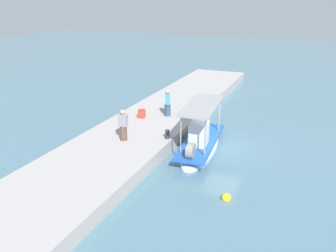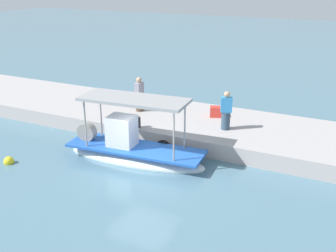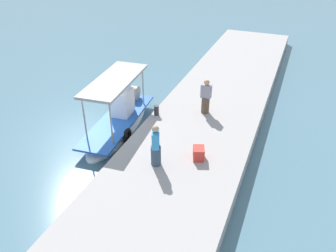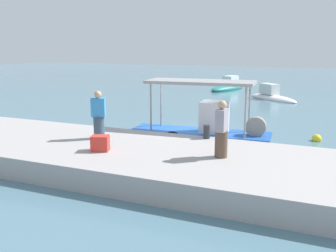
{
  "view_description": "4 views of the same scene",
  "coord_description": "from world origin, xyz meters",
  "px_view_note": "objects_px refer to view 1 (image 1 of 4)",
  "views": [
    {
      "loc": [
        17.89,
        4.43,
        8.04
      ],
      "look_at": [
        1.03,
        -2.82,
        1.19
      ],
      "focal_mm": 36.58,
      "sensor_mm": 36.0,
      "label": 1
    },
    {
      "loc": [
        -7.24,
        12.62,
        7.37
      ],
      "look_at": [
        0.59,
        -3.35,
        0.71
      ],
      "focal_mm": 44.06,
      "sensor_mm": 36.0,
      "label": 2
    },
    {
      "loc": [
        -11.79,
        -8.55,
        8.98
      ],
      "look_at": [
        0.61,
        -3.61,
        0.94
      ],
      "focal_mm": 36.9,
      "sensor_mm": 36.0,
      "label": 3
    },
    {
      "loc": [
        5.88,
        -15.76,
        4.08
      ],
      "look_at": [
        0.11,
        -2.43,
        1.03
      ],
      "focal_mm": 41.12,
      "sensor_mm": 36.0,
      "label": 4
    }
  ],
  "objects_px": {
    "mooring_bollard": "(167,134)",
    "cargo_crate": "(142,114)",
    "fisherman_near_bollard": "(123,126)",
    "marker_buoy": "(226,198)",
    "fisherman_by_crate": "(168,104)",
    "main_fishing_boat": "(200,143)"
  },
  "relations": [
    {
      "from": "main_fishing_boat",
      "to": "cargo_crate",
      "type": "distance_m",
      "value": 5.09
    },
    {
      "from": "fisherman_by_crate",
      "to": "cargo_crate",
      "type": "height_order",
      "value": "fisherman_by_crate"
    },
    {
      "from": "main_fishing_boat",
      "to": "marker_buoy",
      "type": "relative_size",
      "value": 14.77
    },
    {
      "from": "main_fishing_boat",
      "to": "cargo_crate",
      "type": "relative_size",
      "value": 11.15
    },
    {
      "from": "marker_buoy",
      "to": "fisherman_by_crate",
      "type": "bearing_deg",
      "value": -141.19
    },
    {
      "from": "fisherman_near_bollard",
      "to": "marker_buoy",
      "type": "bearing_deg",
      "value": 68.67
    },
    {
      "from": "cargo_crate",
      "to": "main_fishing_boat",
      "type": "bearing_deg",
      "value": 67.69
    },
    {
      "from": "fisherman_by_crate",
      "to": "marker_buoy",
      "type": "height_order",
      "value": "fisherman_by_crate"
    },
    {
      "from": "mooring_bollard",
      "to": "cargo_crate",
      "type": "distance_m",
      "value": 3.99
    },
    {
      "from": "main_fishing_boat",
      "to": "fisherman_near_bollard",
      "type": "height_order",
      "value": "main_fishing_boat"
    },
    {
      "from": "fisherman_near_bollard",
      "to": "marker_buoy",
      "type": "relative_size",
      "value": 4.21
    },
    {
      "from": "mooring_bollard",
      "to": "marker_buoy",
      "type": "distance_m",
      "value": 5.72
    },
    {
      "from": "fisherman_near_bollard",
      "to": "marker_buoy",
      "type": "height_order",
      "value": "fisherman_near_bollard"
    },
    {
      "from": "cargo_crate",
      "to": "marker_buoy",
      "type": "height_order",
      "value": "cargo_crate"
    },
    {
      "from": "main_fishing_boat",
      "to": "fisherman_by_crate",
      "type": "xyz_separation_m",
      "value": [
        -2.9,
        -3.26,
        1.08
      ]
    },
    {
      "from": "fisherman_by_crate",
      "to": "marker_buoy",
      "type": "bearing_deg",
      "value": 38.81
    },
    {
      "from": "fisherman_by_crate",
      "to": "cargo_crate",
      "type": "distance_m",
      "value": 1.81
    },
    {
      "from": "mooring_bollard",
      "to": "marker_buoy",
      "type": "relative_size",
      "value": 1.21
    },
    {
      "from": "marker_buoy",
      "to": "main_fishing_boat",
      "type": "bearing_deg",
      "value": -149.29
    },
    {
      "from": "fisherman_near_bollard",
      "to": "cargo_crate",
      "type": "height_order",
      "value": "fisherman_near_bollard"
    },
    {
      "from": "fisherman_near_bollard",
      "to": "cargo_crate",
      "type": "distance_m",
      "value": 3.93
    },
    {
      "from": "cargo_crate",
      "to": "marker_buoy",
      "type": "distance_m",
      "value": 9.68
    }
  ]
}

